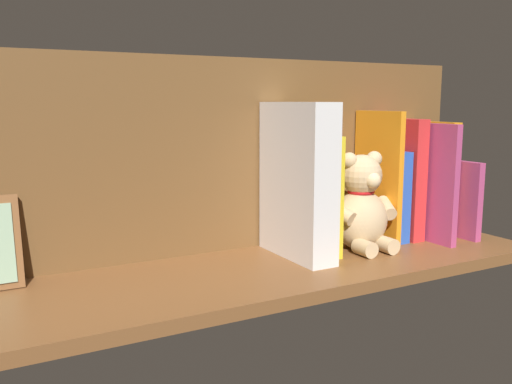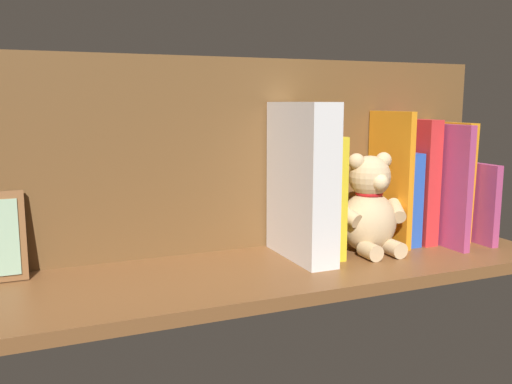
{
  "view_description": "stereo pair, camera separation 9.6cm",
  "coord_description": "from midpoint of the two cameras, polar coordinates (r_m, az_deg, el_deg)",
  "views": [
    {
      "loc": [
        45.29,
        82.91,
        28.89
      ],
      "look_at": [
        0.0,
        0.0,
        13.41
      ],
      "focal_mm": 38.99,
      "sensor_mm": 36.0,
      "label": 1
    },
    {
      "loc": [
        36.68,
        87.07,
        28.89
      ],
      "look_at": [
        0.0,
        0.0,
        13.41
      ],
      "focal_mm": 38.99,
      "sensor_mm": 36.0,
      "label": 2
    }
  ],
  "objects": [
    {
      "name": "book_6",
      "position": [
        1.17,
        15.86,
        1.37
      ],
      "size": [
        1.25,
        13.8,
        26.93
      ],
      "primitive_type": "cube",
      "color": "orange",
      "rests_on": "ground_plane"
    },
    {
      "name": "shelf_back_panel",
      "position": [
        1.07,
        -0.22,
        3.75
      ],
      "size": [
        112.94,
        1.5,
        37.06
      ],
      "primitive_type": "cube",
      "color": "brown",
      "rests_on": "ground_plane"
    },
    {
      "name": "book_7",
      "position": [
        1.07,
        9.1,
        -0.27
      ],
      "size": [
        3.03,
        15.38,
        22.61
      ],
      "primitive_type": "cube",
      "color": "yellow",
      "rests_on": "ground_plane"
    },
    {
      "name": "book_2",
      "position": [
        1.24,
        20.24,
        -0.6
      ],
      "size": [
        2.89,
        15.84,
        17.54
      ],
      "primitive_type": "cube",
      "rotation": [
        0.0,
        -0.03,
        0.0
      ],
      "color": "blue",
      "rests_on": "ground_plane"
    },
    {
      "name": "ground_plane",
      "position": [
        0.99,
        2.79,
        -8.34
      ],
      "size": [
        112.94,
        31.16,
        2.2
      ],
      "primitive_type": "cube",
      "color": "brown"
    },
    {
      "name": "teddy_bear",
      "position": [
        1.1,
        14.03,
        -1.71
      ],
      "size": [
        15.62,
        12.3,
        19.25
      ],
      "rotation": [
        0.0,
        0.0,
        -0.02
      ],
      "color": "#D1B284",
      "rests_on": "ground_plane"
    },
    {
      "name": "book_1",
      "position": [
        1.27,
        21.05,
        1.13
      ],
      "size": [
        2.89,
        14.1,
        24.57
      ],
      "primitive_type": "cube",
      "rotation": [
        0.0,
        -0.02,
        0.0
      ],
      "color": "orange",
      "rests_on": "ground_plane"
    },
    {
      "name": "dictionary_thick_white",
      "position": [
        1.02,
        7.36,
        1.08
      ],
      "size": [
        5.57,
        18.94,
        28.74
      ],
      "primitive_type": "cube",
      "color": "white",
      "rests_on": "ground_plane"
    },
    {
      "name": "book_4",
      "position": [
        1.21,
        18.03,
        1.13
      ],
      "size": [
        3.15,
        13.31,
        25.28
      ],
      "primitive_type": "cube",
      "color": "red",
      "rests_on": "ground_plane"
    },
    {
      "name": "book_3",
      "position": [
        1.21,
        20.07,
        0.8
      ],
      "size": [
        1.5,
        19.72,
        24.43
      ],
      "primitive_type": "cube",
      "color": "#B23F72",
      "rests_on": "ground_plane"
    },
    {
      "name": "book_0",
      "position": [
        1.27,
        22.53,
        -0.76
      ],
      "size": [
        1.63,
        18.89,
        16.42
      ],
      "primitive_type": "cube",
      "color": "#B23F72",
      "rests_on": "ground_plane"
    },
    {
      "name": "book_5",
      "position": [
        1.19,
        16.61,
        -0.48
      ],
      "size": [
        2.69,
        12.91,
        18.79
      ],
      "primitive_type": "cube",
      "color": "blue",
      "rests_on": "ground_plane"
    }
  ]
}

